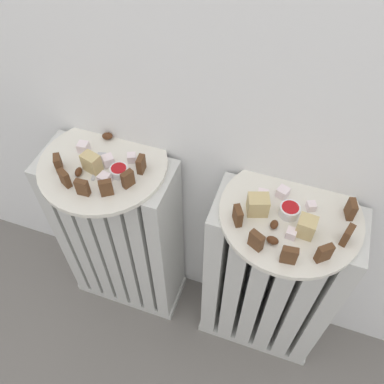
{
  "coord_description": "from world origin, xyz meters",
  "views": [
    {
      "loc": [
        0.19,
        -0.27,
        1.34
      ],
      "look_at": [
        0.0,
        0.28,
        0.62
      ],
      "focal_mm": 37.57,
      "sensor_mm": 36.0,
      "label": 1
    }
  ],
  "objects": [
    {
      "name": "turkish_delight_right_2",
      "position": [
        0.26,
        0.3,
        0.65
      ],
      "size": [
        0.02,
        0.02,
        0.02
      ],
      "primitive_type": "cube",
      "rotation": [
        0.0,
        0.0,
        0.46
      ],
      "color": "white",
      "rests_on": "plate_right"
    },
    {
      "name": "medjool_date_right_1",
      "position": [
        0.2,
        0.19,
        0.65
      ],
      "size": [
        0.03,
        0.02,
        0.02
      ],
      "primitive_type": "ellipsoid",
      "rotation": [
        0.0,
        0.0,
        3.06
      ],
      "color": "#4C2814",
      "rests_on": "plate_right"
    },
    {
      "name": "turkish_delight_left_3",
      "position": [
        -0.29,
        0.3,
        0.65
      ],
      "size": [
        0.03,
        0.03,
        0.02
      ],
      "primitive_type": "cube",
      "rotation": [
        0.0,
        0.0,
        0.12
      ],
      "color": "white",
      "rests_on": "plate_left"
    },
    {
      "name": "dark_cake_slice_left_1",
      "position": [
        -0.27,
        0.19,
        0.66
      ],
      "size": [
        0.03,
        0.03,
        0.04
      ],
      "primitive_type": "cube",
      "rotation": [
        0.0,
        0.0,
        -0.48
      ],
      "color": "#56351E",
      "rests_on": "plate_left"
    },
    {
      "name": "jam_bowl_right",
      "position": [
        0.22,
        0.27,
        0.66
      ],
      "size": [
        0.04,
        0.04,
        0.03
      ],
      "color": "white",
      "rests_on": "plate_right"
    },
    {
      "name": "radiator_left",
      "position": [
        -0.23,
        0.28,
        0.31
      ],
      "size": [
        0.35,
        0.16,
        0.63
      ],
      "color": "silver",
      "rests_on": "ground_plane"
    },
    {
      "name": "marble_cake_slice_left_0",
      "position": [
        -0.24,
        0.25,
        0.66
      ],
      "size": [
        0.05,
        0.04,
        0.05
      ],
      "primitive_type": "cube",
      "rotation": [
        0.0,
        0.0,
        -0.28
      ],
      "color": "tan",
      "rests_on": "plate_left"
    },
    {
      "name": "medjool_date_left_0",
      "position": [
        -0.25,
        0.36,
        0.65
      ],
      "size": [
        0.03,
        0.03,
        0.02
      ],
      "primitive_type": "ellipsoid",
      "rotation": [
        0.0,
        0.0,
        0.31
      ],
      "color": "#4C2814",
      "rests_on": "plate_left"
    },
    {
      "name": "dark_cake_slice_left_0",
      "position": [
        -0.31,
        0.23,
        0.66
      ],
      "size": [
        0.03,
        0.03,
        0.04
      ],
      "primitive_type": "cube",
      "rotation": [
        0.0,
        0.0,
        -1.01
      ],
      "color": "#56351E",
      "rests_on": "plate_left"
    },
    {
      "name": "medjool_date_left_1",
      "position": [
        -0.26,
        0.23,
        0.65
      ],
      "size": [
        0.02,
        0.03,
        0.01
      ],
      "primitive_type": "ellipsoid",
      "rotation": [
        0.0,
        0.0,
        1.81
      ],
      "color": "#4C2814",
      "rests_on": "plate_left"
    },
    {
      "name": "radiator_right",
      "position": [
        0.23,
        0.28,
        0.31
      ],
      "size": [
        0.35,
        0.16,
        0.63
      ],
      "color": "silver",
      "rests_on": "ground_plane"
    },
    {
      "name": "turkish_delight_right_1",
      "position": [
        0.16,
        0.3,
        0.65
      ],
      "size": [
        0.02,
        0.02,
        0.02
      ],
      "primitive_type": "cube",
      "rotation": [
        0.0,
        0.0,
        0.08
      ],
      "color": "white",
      "rests_on": "plate_right"
    },
    {
      "name": "dark_cake_slice_left_5",
      "position": [
        -0.13,
        0.29,
        0.66
      ],
      "size": [
        0.02,
        0.03,
        0.04
      ],
      "primitive_type": "cube",
      "rotation": [
        0.0,
        0.0,
        1.65
      ],
      "color": "#56351E",
      "rests_on": "plate_left"
    },
    {
      "name": "medjool_date_right_0",
      "position": [
        0.2,
        0.23,
        0.65
      ],
      "size": [
        0.02,
        0.02,
        0.01
      ],
      "primitive_type": "ellipsoid",
      "rotation": [
        0.0,
        0.0,
        1.47
      ],
      "color": "#4C2814",
      "rests_on": "plate_right"
    },
    {
      "name": "turkish_delight_left_0",
      "position": [
        -0.16,
        0.31,
        0.65
      ],
      "size": [
        0.03,
        0.03,
        0.02
      ],
      "primitive_type": "cube",
      "rotation": [
        0.0,
        0.0,
        0.41
      ],
      "color": "white",
      "rests_on": "plate_left"
    },
    {
      "name": "turkish_delight_right_0",
      "position": [
        0.2,
        0.32,
        0.65
      ],
      "size": [
        0.03,
        0.03,
        0.02
      ],
      "primitive_type": "cube",
      "rotation": [
        0.0,
        0.0,
        1.23
      ],
      "color": "white",
      "rests_on": "plate_right"
    },
    {
      "name": "dark_cake_slice_right_3",
      "position": [
        0.3,
        0.19,
        0.66
      ],
      "size": [
        0.03,
        0.03,
        0.04
      ],
      "primitive_type": "cube",
      "rotation": [
        0.0,
        0.0,
        0.69
      ],
      "color": "#56351E",
      "rests_on": "plate_right"
    },
    {
      "name": "marble_cake_slice_right_1",
      "position": [
        0.26,
        0.24,
        0.66
      ],
      "size": [
        0.04,
        0.04,
        0.04
      ],
      "primitive_type": "cube",
      "rotation": [
        0.0,
        0.0,
        -0.08
      ],
      "color": "tan",
      "rests_on": "plate_right"
    },
    {
      "name": "plate_right",
      "position": [
        0.23,
        0.28,
        0.64
      ],
      "size": [
        0.31,
        0.31,
        0.01
      ],
      "primitive_type": "cylinder",
      "color": "silver",
      "rests_on": "radiator_right"
    },
    {
      "name": "dark_cake_slice_left_3",
      "position": [
        -0.17,
        0.2,
        0.66
      ],
      "size": [
        0.03,
        0.03,
        0.04
      ],
      "primitive_type": "cube",
      "rotation": [
        0.0,
        0.0,
        0.58
      ],
      "color": "#56351E",
      "rests_on": "plate_left"
    },
    {
      "name": "dark_cake_slice_left_2",
      "position": [
        -0.22,
        0.18,
        0.66
      ],
      "size": [
        0.03,
        0.02,
        0.04
      ],
      "primitive_type": "cube",
      "rotation": [
        0.0,
        0.0,
        0.05
      ],
      "color": "#56351E",
      "rests_on": "plate_left"
    },
    {
      "name": "turkish_delight_left_2",
      "position": [
        -0.19,
        0.23,
        0.65
      ],
      "size": [
        0.03,
        0.03,
        0.02
      ],
      "primitive_type": "cube",
      "rotation": [
        0.0,
        0.0,
        1.4
      ],
      "color": "white",
      "rests_on": "plate_left"
    },
    {
      "name": "dark_cake_slice_right_2",
      "position": [
        0.24,
        0.16,
        0.66
      ],
      "size": [
        0.03,
        0.02,
        0.04
      ],
      "primitive_type": "cube",
      "rotation": [
        0.0,
        0.0,
        0.11
      ],
      "color": "#56351E",
      "rests_on": "plate_right"
    },
    {
      "name": "turkish_delight_right_3",
      "position": [
        0.23,
        0.22,
        0.65
      ],
      "size": [
        0.02,
        0.02,
        0.02
      ],
      "primitive_type": "cube",
      "rotation": [
        0.0,
        0.0,
        1.5
      ],
      "color": "white",
      "rests_on": "plate_right"
    },
    {
      "name": "turkish_delight_left_1",
      "position": [
        -0.21,
        0.28,
        0.65
      ],
      "size": [
        0.03,
        0.03,
        0.02
      ],
      "primitive_type": "cube",
      "rotation": [
        0.0,
        0.0,
        0.76
      ],
      "color": "white",
      "rests_on": "plate_left"
    },
    {
      "name": "plate_left",
      "position": [
        -0.23,
        0.28,
        0.64
      ],
      "size": [
        0.31,
        0.31,
        0.01
      ],
      "primitive_type": "cylinder",
      "color": "silver",
      "rests_on": "radiator_left"
    },
    {
      "name": "dark_cake_slice_right_5",
      "position": [
        0.34,
        0.31,
        0.66
      ],
      "size": [
        0.02,
        0.03,
        0.04
      ],
      "primitive_type": "cube",
      "rotation": [
        0.0,
        0.0,
        1.84
      ],
      "color": "#56351E",
      "rests_on": "plate_right"
    },
    {
      "name": "fork",
      "position": [
        -0.23,
        0.27,
        0.64
      ],
      "size": [
        0.03,
        0.09,
        0.0
      ],
      "color": "#B7B7BC",
      "rests_on": "plate_left"
    },
    {
      "name": "dark_cake_slice_right_4",
      "position": [
        0.34,
        0.24,
        0.66
      ],
      "size": [
        0.02,
        0.03,
        0.04
      ],
      "primitive_type": "cube",
      "rotation": [
        0.0,
        0.0,
        1.27
      ],
      "color": "#56351E",
      "rests_on": "plate_right"
    },
    {
      "name": "dark_cake_slice_left_4",
      "position": [
        -0.14,
        0.24,
        0.66
      ],
      "size": [
        0.03,
        0.03,
        0.04
      ],
      "primitive_type": "cube",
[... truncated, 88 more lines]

